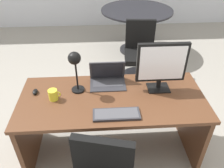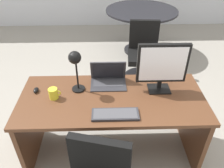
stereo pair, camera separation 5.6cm
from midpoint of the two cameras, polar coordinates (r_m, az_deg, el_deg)
name	(u,v)px [view 1 (the left image)]	position (r m, az deg, el deg)	size (l,w,h in m)	color
ground	(106,75)	(3.68, -1.90, 2.26)	(12.00, 12.00, 0.00)	gray
desk	(112,112)	(2.21, -0.76, -7.06)	(1.66, 0.73, 0.74)	#56331E
monitor	(162,64)	(2.03, 11.56, 4.85)	(0.44, 0.16, 0.46)	black
laptop	(108,76)	(2.18, -1.87, 1.91)	(0.34, 0.23, 0.22)	#2D2D33
keyboard	(116,114)	(1.85, 0.24, -7.59)	(0.38, 0.14, 0.02)	#2D2D33
mouse	(35,92)	(2.19, -19.41, -1.85)	(0.04, 0.08, 0.03)	black
desk_lamp	(75,64)	(1.95, -10.08, 5.05)	(0.12, 0.14, 0.41)	black
coffee_mug	(53,95)	(2.05, -15.26, -2.63)	(0.11, 0.08, 0.10)	yellow
meeting_table	(136,20)	(4.20, 5.73, 15.65)	(1.24, 1.24, 0.79)	black
meeting_chair_near	(140,57)	(3.50, 6.50, 6.77)	(0.56, 0.56, 0.87)	black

